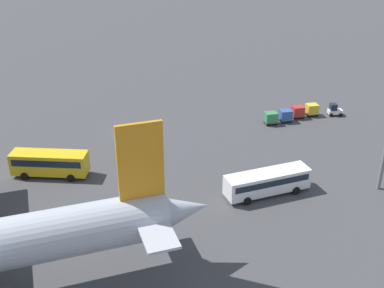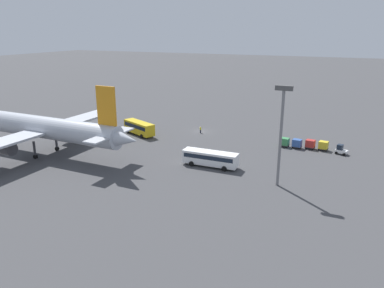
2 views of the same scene
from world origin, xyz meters
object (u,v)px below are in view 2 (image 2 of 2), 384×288
object	(u,v)px
cargo_cart_yellow	(323,145)
shuttle_bus_near	(139,127)
baggage_tug	(341,150)
worker_person	(200,130)
cargo_cart_red	(310,144)
cargo_cart_green	(284,142)
cargo_cart_blue	(297,143)
airplane	(38,127)
shuttle_bus_far	(210,158)

from	to	relation	value
cargo_cart_yellow	shuttle_bus_near	bearing A→B (deg)	7.54
baggage_tug	worker_person	bearing A→B (deg)	10.72
baggage_tug	cargo_cart_yellow	world-z (taller)	baggage_tug
cargo_cart_red	cargo_cart_green	xyz separation A→B (m)	(5.57, 0.81, 0.00)
worker_person	cargo_cart_yellow	world-z (taller)	cargo_cart_yellow
shuttle_bus_near	worker_person	size ratio (longest dim) A/B	5.89
cargo_cart_yellow	cargo_cart_blue	size ratio (longest dim) A/B	1.00
baggage_tug	cargo_cart_yellow	size ratio (longest dim) A/B	1.21
cargo_cart_blue	cargo_cart_green	xyz separation A→B (m)	(2.78, 0.07, 0.00)
airplane	shuttle_bus_far	size ratio (longest dim) A/B	4.59
cargo_cart_red	airplane	bearing A→B (deg)	27.69
worker_person	cargo_cart_red	world-z (taller)	cargo_cart_red
cargo_cart_yellow	cargo_cart_red	distance (m)	2.78
cargo_cart_blue	cargo_cart_green	distance (m)	2.79
shuttle_bus_near	cargo_cart_red	world-z (taller)	shuttle_bus_near
shuttle_bus_near	cargo_cart_green	xyz separation A→B (m)	(-35.59, -4.98, -0.80)
cargo_cart_yellow	shuttle_bus_far	bearing A→B (deg)	45.99
airplane	baggage_tug	xyz separation A→B (m)	(-58.82, -26.30, -4.96)
worker_person	shuttle_bus_far	bearing A→B (deg)	117.59
cargo_cart_red	cargo_cart_green	world-z (taller)	same
shuttle_bus_far	cargo_cart_green	distance (m)	21.68
airplane	shuttle_bus_near	bearing A→B (deg)	-116.00
cargo_cart_yellow	cargo_cart_blue	world-z (taller)	same
shuttle_bus_near	cargo_cart_green	distance (m)	35.95
shuttle_bus_far	cargo_cart_red	size ratio (longest dim) A/B	4.97
cargo_cart_green	worker_person	bearing A→B (deg)	-7.61
airplane	cargo_cart_green	xyz separation A→B (m)	(-46.72, -26.63, -4.71)
shuttle_bus_near	cargo_cart_green	world-z (taller)	shuttle_bus_near
shuttle_bus_far	airplane	bearing A→B (deg)	11.54
cargo_cart_red	cargo_cart_yellow	bearing A→B (deg)	-179.45
cargo_cart_blue	worker_person	bearing A→B (deg)	-6.60
worker_person	cargo_cart_blue	size ratio (longest dim) A/B	0.79
shuttle_bus_near	shuttle_bus_far	size ratio (longest dim) A/B	0.94
airplane	cargo_cart_yellow	world-z (taller)	airplane
shuttle_bus_far	cargo_cart_yellow	world-z (taller)	shuttle_bus_far
airplane	cargo_cart_blue	size ratio (longest dim) A/B	22.78
shuttle_bus_near	cargo_cart_yellow	world-z (taller)	shuttle_bus_near
shuttle_bus_near	shuttle_bus_far	bearing A→B (deg)	175.05
shuttle_bus_near	worker_person	distance (m)	15.71
cargo_cart_green	cargo_cart_red	bearing A→B (deg)	-171.70
worker_person	airplane	bearing A→B (deg)	50.20
worker_person	cargo_cart_blue	distance (m)	25.02
shuttle_bus_far	baggage_tug	size ratio (longest dim) A/B	4.10
cargo_cart_yellow	cargo_cart_blue	xyz separation A→B (m)	(5.57, 0.77, 0.00)
worker_person	cargo_cart_yellow	xyz separation A→B (m)	(-30.42, 2.11, 0.32)
worker_person	cargo_cart_blue	world-z (taller)	cargo_cart_blue
cargo_cart_blue	baggage_tug	bearing A→B (deg)	177.54
worker_person	cargo_cart_green	xyz separation A→B (m)	(-22.07, 2.95, 0.32)
shuttle_bus_near	baggage_tug	bearing A→B (deg)	-150.26
cargo_cart_red	cargo_cart_blue	size ratio (longest dim) A/B	1.00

